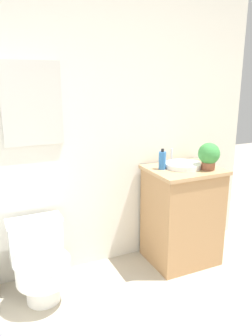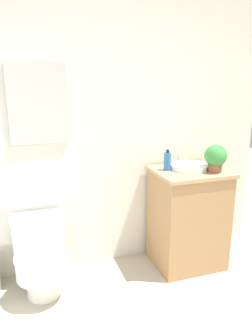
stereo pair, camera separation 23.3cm
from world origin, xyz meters
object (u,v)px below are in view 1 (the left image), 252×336
Objects in this scene: sink at (183,165)px; soap_bottle at (162,160)px; toilet at (40,261)px; potted_plant at (209,155)px.

soap_bottle reaches higher than sink.
sink is at bearing -8.48° from soap_bottle.
toilet is 1.57m from potted_plant.
toilet is at bearing -177.08° from soap_bottle.
potted_plant is at bearing -42.01° from sink.
toilet is 1.24m from soap_bottle.
sink is (1.24, 0.03, 0.59)m from toilet.
toilet is 2.54× the size of potted_plant.
soap_bottle reaches higher than toilet.
potted_plant is (1.40, -0.12, 0.69)m from toilet.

